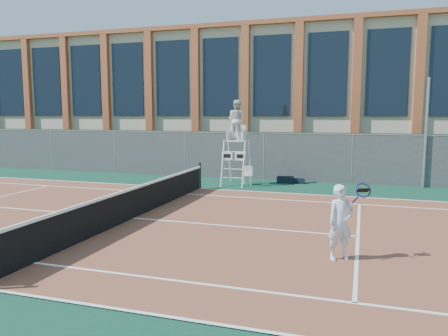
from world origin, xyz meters
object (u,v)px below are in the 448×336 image
(umpire_chair, at_px, (237,122))
(tennis_player, at_px, (341,222))
(plastic_chair, at_px, (248,174))
(steel_pole, at_px, (426,133))

(umpire_chair, relative_size, tennis_player, 2.30)
(plastic_chair, bearing_deg, tennis_player, -64.37)
(plastic_chair, xyz_separation_m, tennis_player, (4.41, -9.18, 0.36))
(plastic_chair, relative_size, tennis_player, 0.50)
(umpire_chair, xyz_separation_m, tennis_player, (4.87, -8.99, -1.90))
(plastic_chair, height_order, tennis_player, tennis_player)
(steel_pole, xyz_separation_m, tennis_player, (-2.88, -10.64, -1.47))
(tennis_player, bearing_deg, umpire_chair, 118.45)
(tennis_player, bearing_deg, plastic_chair, 115.63)
(plastic_chair, bearing_deg, umpire_chair, -157.56)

